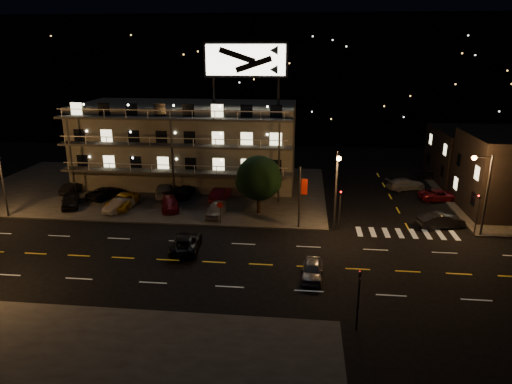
# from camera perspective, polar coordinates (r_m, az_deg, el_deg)

# --- Properties ---
(ground) EXTENTS (140.00, 140.00, 0.00)m
(ground) POSITION_cam_1_polar(r_m,az_deg,el_deg) (38.92, -2.36, -8.90)
(ground) COLOR black
(ground) RESTS_ON ground
(curb_nw) EXTENTS (44.00, 24.00, 0.15)m
(curb_nw) POSITION_cam_1_polar(r_m,az_deg,el_deg) (60.29, -12.83, 0.45)
(curb_nw) COLOR #31312F
(curb_nw) RESTS_ON ground
(curb_ne) EXTENTS (16.00, 24.00, 0.15)m
(curb_ne) POSITION_cam_1_polar(r_m,az_deg,el_deg) (62.25, 29.20, -0.86)
(curb_ne) COLOR #31312F
(curb_ne) RESTS_ON ground
(motel) EXTENTS (28.00, 13.80, 18.10)m
(motel) POSITION_cam_1_polar(r_m,az_deg,el_deg) (61.48, -8.41, 6.09)
(motel) COLOR gray
(motel) RESTS_ON ground
(side_bldg_back) EXTENTS (14.06, 12.00, 7.00)m
(side_bldg_back) POSITION_cam_1_polar(r_m,az_deg,el_deg) (68.58, 27.13, 3.95)
(side_bldg_back) COLOR black
(side_bldg_back) RESTS_ON ground
(hill_backdrop) EXTENTS (120.00, 25.00, 24.00)m
(hill_backdrop) POSITION_cam_1_polar(r_m,az_deg,el_deg) (104.02, -0.11, 14.32)
(hill_backdrop) COLOR black
(hill_backdrop) RESTS_ON ground
(streetlight_nc) EXTENTS (0.44, 1.92, 8.00)m
(streetlight_nc) POSITION_cam_1_polar(r_m,az_deg,el_deg) (44.28, 10.03, 1.05)
(streetlight_nc) COLOR #2D2D30
(streetlight_nc) RESTS_ON ground
(streetlight_ne) EXTENTS (1.92, 0.44, 8.00)m
(streetlight_ne) POSITION_cam_1_polar(r_m,az_deg,el_deg) (47.60, 26.59, 0.58)
(streetlight_ne) COLOR #2D2D30
(streetlight_ne) RESTS_ON ground
(signal_nw) EXTENTS (0.20, 0.27, 4.60)m
(signal_nw) POSITION_cam_1_polar(r_m,az_deg,el_deg) (45.57, 10.45, -1.66)
(signal_nw) COLOR #2D2D30
(signal_nw) RESTS_ON ground
(signal_sw) EXTENTS (0.20, 0.27, 4.60)m
(signal_sw) POSITION_cam_1_polar(r_m,az_deg,el_deg) (30.08, 12.70, -12.27)
(signal_sw) COLOR #2D2D30
(signal_sw) RESTS_ON ground
(signal_ne) EXTENTS (0.27, 0.20, 4.60)m
(signal_ne) POSITION_cam_1_polar(r_m,az_deg,el_deg) (48.40, 25.98, -2.05)
(signal_ne) COLOR #2D2D30
(signal_ne) RESTS_ON ground
(banner_north) EXTENTS (0.83, 0.16, 6.40)m
(banner_north) POSITION_cam_1_polar(r_m,az_deg,el_deg) (45.06, 5.56, -0.51)
(banner_north) COLOR #2D2D30
(banner_north) RESTS_ON ground
(stop_sign) EXTENTS (0.91, 0.11, 2.61)m
(stop_sign) POSITION_cam_1_polar(r_m,az_deg,el_deg) (46.51, -4.51, -2.14)
(stop_sign) COLOR #2D2D30
(stop_sign) RESTS_ON ground
(tree) EXTENTS (5.06, 4.87, 6.37)m
(tree) POSITION_cam_1_polar(r_m,az_deg,el_deg) (48.74, 0.31, 1.59)
(tree) COLOR black
(tree) RESTS_ON curb_nw
(lot_car_0) EXTENTS (3.44, 4.82, 1.53)m
(lot_car_0) POSITION_cam_1_polar(r_m,az_deg,el_deg) (55.68, -22.22, -0.96)
(lot_car_0) COLOR black
(lot_car_0) RESTS_ON curb_nw
(lot_car_1) EXTENTS (2.57, 4.20, 1.31)m
(lot_car_1) POSITION_cam_1_polar(r_m,az_deg,el_deg) (52.47, -16.81, -1.60)
(lot_car_1) COLOR gray
(lot_car_1) RESTS_ON curb_nw
(lot_car_2) EXTENTS (2.68, 5.39, 1.47)m
(lot_car_2) POSITION_cam_1_polar(r_m,az_deg,el_deg) (53.54, -16.38, -1.09)
(lot_car_2) COLOR gold
(lot_car_2) RESTS_ON curb_nw
(lot_car_3) EXTENTS (3.26, 5.09, 1.37)m
(lot_car_3) POSITION_cam_1_polar(r_m,az_deg,el_deg) (51.83, -10.69, -1.34)
(lot_car_3) COLOR #5F0D19
(lot_car_3) RESTS_ON curb_nw
(lot_car_4) EXTENTS (1.91, 4.35, 1.46)m
(lot_car_4) POSITION_cam_1_polar(r_m,az_deg,el_deg) (49.03, -5.01, -2.14)
(lot_car_4) COLOR gray
(lot_car_4) RESTS_ON curb_nw
(lot_car_5) EXTENTS (1.53, 4.05, 1.32)m
(lot_car_5) POSITION_cam_1_polar(r_m,az_deg,el_deg) (60.96, -21.99, 0.50)
(lot_car_5) COLOR black
(lot_car_5) RESTS_ON curb_nw
(lot_car_6) EXTENTS (3.88, 5.22, 1.32)m
(lot_car_6) POSITION_cam_1_polar(r_m,az_deg,el_deg) (57.59, -18.31, -0.05)
(lot_car_6) COLOR black
(lot_car_6) RESTS_ON curb_nw
(lot_car_7) EXTENTS (3.39, 5.58, 1.51)m
(lot_car_7) POSITION_cam_1_polar(r_m,az_deg,el_deg) (56.40, -11.37, 0.25)
(lot_car_7) COLOR gray
(lot_car_7) RESTS_ON curb_nw
(lot_car_8) EXTENTS (2.20, 4.45, 1.46)m
(lot_car_8) POSITION_cam_1_polar(r_m,az_deg,el_deg) (55.84, -8.79, 0.18)
(lot_car_8) COLOR black
(lot_car_8) RESTS_ON curb_nw
(lot_car_9) EXTENTS (2.01, 4.72, 1.51)m
(lot_car_9) POSITION_cam_1_polar(r_m,az_deg,el_deg) (53.99, -4.46, -0.23)
(lot_car_9) COLOR #5F0D19
(lot_car_9) RESTS_ON curb_nw
(side_car_0) EXTENTS (4.92, 2.79, 1.53)m
(side_car_0) POSITION_cam_1_polar(r_m,az_deg,el_deg) (49.56, 22.10, -3.33)
(side_car_0) COLOR black
(side_car_0) RESTS_ON ground
(side_car_1) EXTENTS (5.10, 2.86, 1.35)m
(side_car_1) POSITION_cam_1_polar(r_m,az_deg,el_deg) (58.44, 22.01, -0.35)
(side_car_1) COLOR #5F0D19
(side_car_1) RESTS_ON ground
(side_car_2) EXTENTS (5.45, 3.69, 1.46)m
(side_car_2) POSITION_cam_1_polar(r_m,az_deg,el_deg) (61.47, 18.21, 0.96)
(side_car_2) COLOR gray
(side_car_2) RESTS_ON ground
(side_car_3) EXTENTS (3.87, 2.74, 1.22)m
(side_car_3) POSITION_cam_1_polar(r_m,az_deg,el_deg) (67.35, 21.01, 1.96)
(side_car_3) COLOR black
(side_car_3) RESTS_ON ground
(road_car_east) EXTENTS (1.82, 4.00, 1.33)m
(road_car_east) POSITION_cam_1_polar(r_m,az_deg,el_deg) (36.65, 7.07, -9.62)
(road_car_east) COLOR gray
(road_car_east) RESTS_ON ground
(road_car_west) EXTENTS (2.84, 5.36, 1.44)m
(road_car_west) POSITION_cam_1_polar(r_m,az_deg,el_deg) (41.49, -8.73, -6.26)
(road_car_west) COLOR black
(road_car_west) RESTS_ON ground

